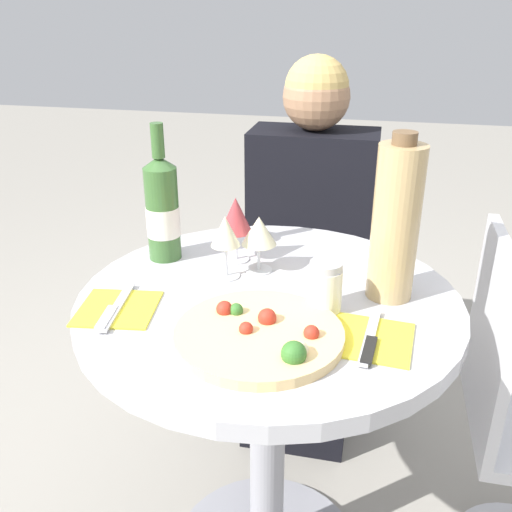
% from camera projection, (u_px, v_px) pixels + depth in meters
% --- Properties ---
extents(dining_table, '(0.79, 0.79, 0.78)m').
position_uv_depth(dining_table, '(268.00, 376.00, 1.27)').
color(dining_table, gray).
rests_on(dining_table, ground_plane).
extents(chair_behind_diner, '(0.39, 0.39, 0.88)m').
position_uv_depth(chair_behind_diner, '(311.00, 282.00, 1.99)').
color(chair_behind_diner, silver).
rests_on(chair_behind_diner, ground_plane).
extents(seated_diner, '(0.39, 0.42, 1.20)m').
position_uv_depth(seated_diner, '(307.00, 271.00, 1.83)').
color(seated_diner, black).
rests_on(seated_diner, ground_plane).
extents(pizza_large, '(0.31, 0.31, 0.05)m').
position_uv_depth(pizza_large, '(260.00, 334.00, 1.02)').
color(pizza_large, '#E5C17F').
rests_on(pizza_large, dining_table).
extents(wine_bottle, '(0.08, 0.08, 0.32)m').
position_uv_depth(wine_bottle, '(162.00, 209.00, 1.31)').
color(wine_bottle, '#38602D').
rests_on(wine_bottle, dining_table).
extents(tall_carafe, '(0.09, 0.09, 0.34)m').
position_uv_depth(tall_carafe, '(396.00, 223.00, 1.12)').
color(tall_carafe, tan).
rests_on(tall_carafe, dining_table).
extents(sugar_shaker, '(0.07, 0.07, 0.10)m').
position_uv_depth(sugar_shaker, '(325.00, 287.00, 1.10)').
color(sugar_shaker, silver).
rests_on(sugar_shaker, dining_table).
extents(wine_glass_back_left, '(0.07, 0.07, 0.15)m').
position_uv_depth(wine_glass_back_left, '(236.00, 216.00, 1.30)').
color(wine_glass_back_left, silver).
rests_on(wine_glass_back_left, dining_table).
extents(wine_glass_center, '(0.08, 0.08, 0.13)m').
position_uv_depth(wine_glass_center, '(259.00, 232.00, 1.25)').
color(wine_glass_center, silver).
rests_on(wine_glass_center, dining_table).
extents(wine_glass_front_left, '(0.06, 0.06, 0.14)m').
position_uv_depth(wine_glass_front_left, '(225.00, 233.00, 1.22)').
color(wine_glass_front_left, silver).
rests_on(wine_glass_front_left, dining_table).
extents(place_setting_left, '(0.17, 0.19, 0.01)m').
position_uv_depth(place_setting_left, '(117.00, 309.00, 1.12)').
color(place_setting_left, yellow).
rests_on(place_setting_left, dining_table).
extents(place_setting_right, '(0.16, 0.19, 0.01)m').
position_uv_depth(place_setting_right, '(370.00, 339.00, 1.02)').
color(place_setting_right, yellow).
rests_on(place_setting_right, dining_table).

